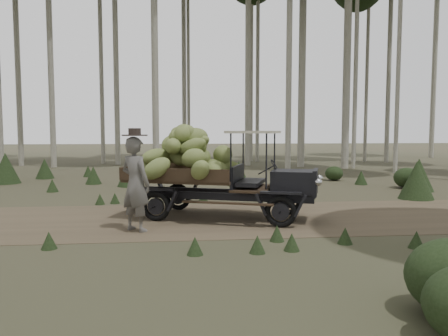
# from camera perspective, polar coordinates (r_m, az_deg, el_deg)

# --- Properties ---
(ground) EXTENTS (120.00, 120.00, 0.00)m
(ground) POSITION_cam_1_polar(r_m,az_deg,el_deg) (10.21, 5.22, -6.47)
(ground) COLOR #473D2B
(ground) RESTS_ON ground
(dirt_track) EXTENTS (70.00, 4.00, 0.01)m
(dirt_track) POSITION_cam_1_polar(r_m,az_deg,el_deg) (10.21, 5.22, -6.45)
(dirt_track) COLOR brown
(dirt_track) RESTS_ON ground
(banana_truck) EXTENTS (4.56, 2.82, 2.23)m
(banana_truck) POSITION_cam_1_polar(r_m,az_deg,el_deg) (10.06, -2.79, 0.75)
(banana_truck) COLOR black
(banana_truck) RESTS_ON ground
(farmer) EXTENTS (0.82, 0.79, 2.06)m
(farmer) POSITION_cam_1_polar(r_m,az_deg,el_deg) (8.85, -11.49, -1.91)
(farmer) COLOR #5B5853
(farmer) RESTS_ON ground
(undergrowth) EXTENTS (24.33, 23.89, 1.39)m
(undergrowth) POSITION_cam_1_polar(r_m,az_deg,el_deg) (6.79, 5.30, -7.69)
(undergrowth) COLOR #233319
(undergrowth) RESTS_ON ground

